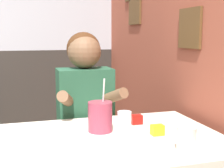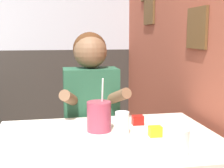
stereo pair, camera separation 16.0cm
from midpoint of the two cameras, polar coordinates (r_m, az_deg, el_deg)
The scene contains 8 objects.
brick_wall_right at distance 2.39m, azimuth 12.99°, elevation 10.90°, with size 0.08×4.45×2.70m.
main_table at distance 1.52m, azimuth 2.28°, elevation -12.33°, with size 1.07×0.77×0.78m.
person_seated at distance 2.02m, azimuth -1.58°, elevation -7.74°, with size 0.42×0.41×1.28m.
cocktail_pitcher at distance 1.57m, azimuth 0.53°, elevation -5.97°, with size 0.12×0.12×0.27m.
glass_near_pitcher at distance 1.53m, azimuth 4.87°, elevation -7.18°, with size 0.07×0.07×0.11m.
glass_center at distance 1.33m, azimuth 15.68°, elevation -10.16°, with size 0.08×0.08×0.10m.
condiment_ketchup at distance 1.70m, azimuth 7.43°, elevation -6.61°, with size 0.06×0.04×0.05m.
condiment_mustard at distance 1.53m, azimuth 10.92°, elevation -8.54°, with size 0.06×0.04×0.05m.
Camera 2 is at (0.60, -0.98, 1.26)m, focal length 50.00 mm.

